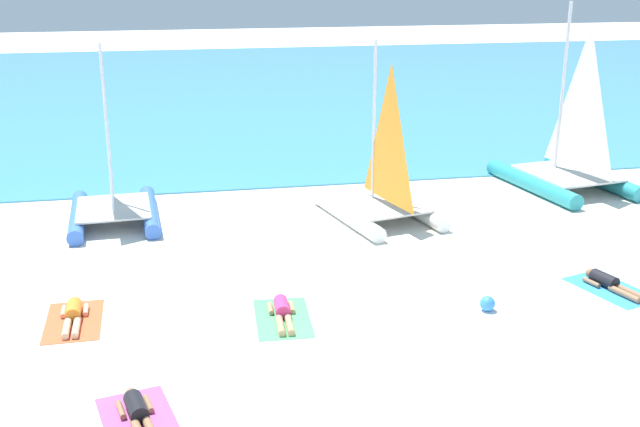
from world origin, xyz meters
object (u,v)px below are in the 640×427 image
sailboat_white (381,194)px  towel_leftmost (74,321)px  sunbather_center_left (138,413)px  beach_ball (487,304)px  sailboat_blue (113,197)px  towel_rightmost (611,289)px  sailboat_teal (567,163)px  sunbather_rightmost (609,283)px  sunbather_center_right (282,311)px  towel_center_right (283,318)px  towel_center_left (140,422)px  sunbather_leftmost (73,314)px

sailboat_white → towel_leftmost: 9.28m
sunbather_center_left → beach_ball: (6.98, 2.70, 0.03)m
sailboat_blue → sunbather_center_left: size_ratio=3.10×
towel_rightmost → sailboat_teal: bearing=69.3°
sunbather_rightmost → beach_ball: beach_ball is taller
sunbather_center_right → towel_center_right: bearing=-90.0°
sailboat_white → beach_ball: (0.60, -6.18, -0.57)m
sunbather_center_right → beach_ball: size_ratio=4.85×
sunbather_center_left → sunbather_center_right: size_ratio=1.00×
sailboat_white → sunbather_rightmost: (3.69, -5.61, -0.60)m
sailboat_blue → towel_center_left: (0.91, -10.07, -0.71)m
sailboat_teal → sailboat_white: 6.75m
sailboat_blue → sailboat_teal: size_ratio=0.84×
sailboat_blue → towel_center_right: sailboat_blue is taller
sunbather_center_left → towel_rightmost: size_ratio=0.82×
sailboat_teal → towel_rightmost: size_ratio=3.01×
towel_rightmost → beach_ball: size_ratio=5.89×
towel_leftmost → sunbather_rightmost: sunbather_rightmost is taller
sailboat_blue → sailboat_teal: 13.81m
sunbather_leftmost → beach_ball: size_ratio=4.84×
sailboat_teal → towel_leftmost: (-14.27, -6.80, -0.85)m
sailboat_white → towel_leftmost: (-7.75, -5.04, -0.72)m
sunbather_leftmost → sunbather_center_left: (1.37, -3.90, 0.00)m
sailboat_blue → sailboat_white: 7.36m
towel_rightmost → beach_ball: beach_ball is taller
sailboat_teal → towel_center_right: sailboat_teal is taller
sailboat_blue → sunbather_center_left: 10.06m
towel_leftmost → sunbather_leftmost: sunbather_leftmost is taller
sailboat_teal → towel_rightmost: sailboat_teal is taller
sunbather_leftmost → towel_center_left: (1.39, -3.97, -0.13)m
towel_leftmost → sunbather_rightmost: 11.46m
sailboat_teal → towel_rightmost: bearing=-120.1°
towel_center_left → sailboat_white: bearing=54.6°
towel_center_left → sunbather_rightmost: (10.06, 3.34, 0.13)m
sunbather_rightmost → beach_ball: size_ratio=4.78×
sailboat_blue → sunbather_center_right: (3.67, -6.78, -0.59)m
sailboat_teal → sunbather_center_left: (-12.90, -10.64, -0.72)m
sunbather_center_right → sunbather_leftmost: bearing=173.9°
towel_center_left → towel_center_right: 4.25m
towel_leftmost → sunbather_center_left: sunbather_center_left is taller
sailboat_white → sunbather_rightmost: sailboat_white is taller
towel_center_left → towel_rightmost: (10.08, 3.28, 0.00)m
sunbather_center_right → beach_ball: beach_ball is taller
towel_leftmost → sunbather_leftmost: 0.14m
sunbather_leftmost → beach_ball: 8.44m
sailboat_blue → towel_center_left: sailboat_blue is taller
sailboat_white → towel_center_right: bearing=-135.5°
towel_center_right → sunbather_center_right: size_ratio=1.21×
sailboat_blue → sunbather_center_left: sailboat_blue is taller
sunbather_leftmost → sunbather_center_right: size_ratio=1.00×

